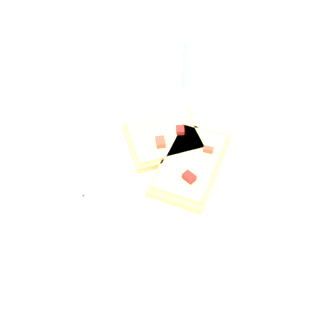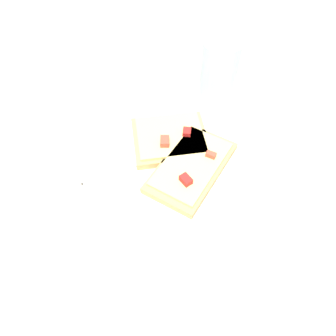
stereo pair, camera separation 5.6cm
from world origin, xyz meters
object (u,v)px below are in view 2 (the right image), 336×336
(fork, at_px, (155,183))
(knife, at_px, (128,165))
(pizza_slice_corner, at_px, (172,138))
(pizza_slice_main, at_px, (191,167))
(plate, at_px, (168,174))
(drinking_glass, at_px, (219,69))

(fork, xyz_separation_m, knife, (0.05, -0.04, -0.00))
(fork, height_order, pizza_slice_corner, pizza_slice_corner)
(knife, xyz_separation_m, pizza_slice_corner, (-0.08, -0.06, 0.01))
(knife, xyz_separation_m, pizza_slice_main, (-0.11, 0.00, 0.01))
(pizza_slice_main, bearing_deg, pizza_slice_corner, -122.54)
(knife, bearing_deg, plate, -31.67)
(fork, xyz_separation_m, drinking_glass, (-0.11, -0.26, 0.05))
(pizza_slice_corner, height_order, drinking_glass, drinking_glass)
(drinking_glass, bearing_deg, fork, 66.82)
(pizza_slice_corner, bearing_deg, drinking_glass, -130.40)
(plate, relative_size, pizza_slice_main, 1.48)
(drinking_glass, bearing_deg, pizza_slice_main, 77.35)
(pizza_slice_main, relative_size, drinking_glass, 1.63)
(plate, relative_size, drinking_glass, 2.40)
(knife, bearing_deg, fork, -60.35)
(plate, xyz_separation_m, fork, (0.02, 0.03, 0.01))
(knife, distance_m, pizza_slice_main, 0.11)
(drinking_glass, bearing_deg, knife, 53.99)
(knife, height_order, drinking_glass, drinking_glass)
(knife, bearing_deg, pizza_slice_corner, 14.75)
(plate, relative_size, fork, 1.45)
(knife, relative_size, pizza_slice_main, 1.00)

